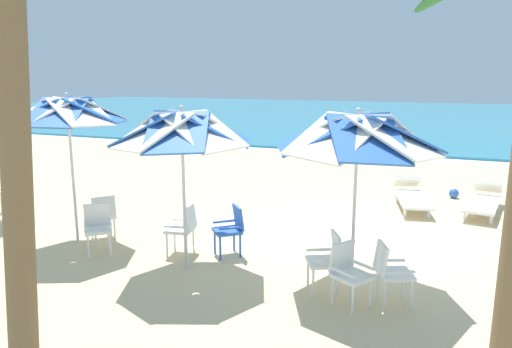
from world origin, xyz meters
TOP-DOWN VIEW (x-y plane):
  - ground_plane at (0.00, 0.00)m, footprint 80.00×80.00m
  - sea at (0.00, 27.61)m, footprint 80.00×36.00m
  - surf_foam at (0.00, 9.31)m, footprint 80.00×0.70m
  - beach_umbrella_0 at (0.16, -2.52)m, footprint 2.42×2.42m
  - plastic_chair_0 at (0.25, -3.25)m, footprint 0.62×0.61m
  - plastic_chair_1 at (-0.12, -2.91)m, footprint 0.61×0.60m
  - plastic_chair_2 at (0.76, -3.02)m, footprint 0.60×0.58m
  - beach_umbrella_1 at (-2.42, -2.94)m, footprint 2.23×2.23m
  - plastic_chair_3 at (-2.76, -2.41)m, footprint 0.53×0.51m
  - plastic_chair_4 at (-1.98, -2.14)m, footprint 0.63×0.63m
  - beach_umbrella_2 at (-4.91, -2.61)m, footprint 2.09×2.09m
  - plastic_chair_5 at (-4.17, -2.91)m, footprint 0.63×0.63m
  - plastic_chair_6 at (-4.53, -2.31)m, footprint 0.63×0.63m
  - plastic_chair_8 at (-7.22, -1.89)m, footprint 0.63×0.63m
  - sun_lounger_0 at (2.21, 2.31)m, footprint 0.96×2.22m
  - sun_lounger_1 at (0.68, 2.18)m, footprint 1.07×2.23m
  - palm_tree_0 at (-2.34, -6.04)m, footprint 3.22×3.27m
  - beach_ball at (1.62, 3.49)m, footprint 0.24×0.24m

SIDE VIEW (x-z plane):
  - ground_plane at x=0.00m, z-range 0.00..0.00m
  - surf_foam at x=0.00m, z-range 0.00..0.01m
  - sea at x=0.00m, z-range 0.00..0.10m
  - beach_ball at x=1.62m, z-range 0.00..0.24m
  - sun_lounger_0 at x=2.21m, z-range -0.03..0.59m
  - sun_lounger_1 at x=0.68m, z-range -0.03..0.59m
  - plastic_chair_0 at x=0.25m, z-range 0.06..0.93m
  - plastic_chair_1 at x=-0.12m, z-range 0.06..0.93m
  - plastic_chair_2 at x=0.76m, z-range 0.06..0.93m
  - plastic_chair_3 at x=-2.76m, z-range 0.06..0.93m
  - plastic_chair_4 at x=-1.98m, z-range 0.06..0.93m
  - plastic_chair_5 at x=-4.17m, z-range 0.06..0.93m
  - plastic_chair_6 at x=-4.53m, z-range 0.06..0.93m
  - plastic_chair_8 at x=-7.22m, z-range 0.06..0.93m
  - beach_umbrella_0 at x=0.16m, z-range 0.93..3.54m
  - beach_umbrella_1 at x=-2.42m, z-range 0.93..3.54m
  - beach_umbrella_2 at x=-4.91m, z-range 1.03..3.78m
  - palm_tree_0 at x=-2.34m, z-range 0.86..6.46m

